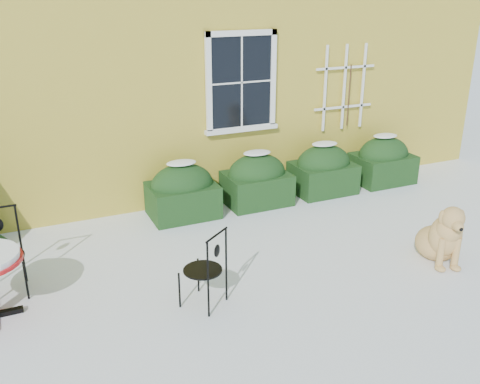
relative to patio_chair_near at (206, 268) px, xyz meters
name	(u,v)px	position (x,y,z in m)	size (l,w,h in m)	color
ground	(273,288)	(0.87, 0.00, -0.47)	(80.00, 80.00, 0.00)	white
hedge_row	(291,175)	(2.52, 2.55, -0.07)	(4.95, 0.80, 0.91)	black
patio_chair_near	(206,268)	(0.00, 0.00, 0.00)	(0.58, 0.58, 0.94)	black
patio_chair_far	(2,253)	(-2.08, 1.23, 0.05)	(0.50, 0.50, 1.04)	black
dog	(443,237)	(3.20, -0.31, -0.11)	(0.73, 0.94, 0.88)	tan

